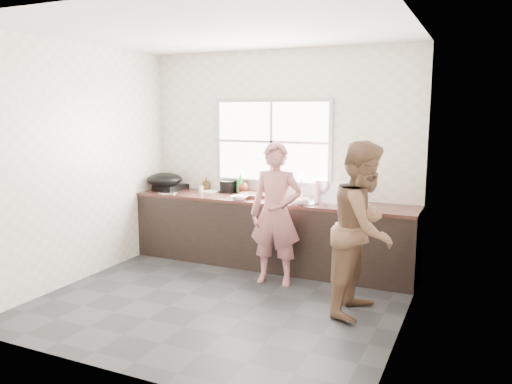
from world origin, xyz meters
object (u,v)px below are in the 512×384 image
at_px(bowl_held, 303,201).
at_px(pot_lid_right, 213,191).
at_px(wok, 165,179).
at_px(person_side, 364,228).
at_px(black_pot, 228,186).
at_px(woman, 276,218).
at_px(bottle_brown_short, 244,187).
at_px(plate_food, 210,192).
at_px(bottle_brown_tall, 206,184).
at_px(bottle_green, 241,182).
at_px(dish_rack, 335,192).
at_px(burner, 171,186).
at_px(pot_lid_left, 168,192).
at_px(bowl_mince, 240,198).
at_px(bowl_crabs, 298,202).
at_px(glass_jar, 201,189).
at_px(cutting_board, 256,195).

relative_size(bowl_held, pot_lid_right, 0.90).
bearing_deg(wok, person_side, -18.48).
bearing_deg(black_pot, woman, -37.62).
distance_m(bowl_held, bottle_brown_short, 1.04).
distance_m(plate_food, bottle_brown_tall, 0.17).
bearing_deg(woman, bottle_green, 129.82).
distance_m(bowl_held, pot_lid_right, 1.48).
bearing_deg(bowl_held, wok, 175.06).
relative_size(black_pot, dish_rack, 0.56).
height_order(burner, pot_lid_left, burner).
relative_size(bowl_mince, bowl_crabs, 1.08).
height_order(woman, black_pot, woman).
distance_m(bowl_crabs, plate_food, 1.42).
distance_m(bottle_green, burner, 1.10).
distance_m(plate_food, bottle_green, 0.44).
height_order(dish_rack, pot_lid_left, dish_rack).
height_order(black_pot, wok, wok).
relative_size(bottle_brown_tall, bottle_brown_short, 0.92).
bearing_deg(glass_jar, dish_rack, -2.02).
relative_size(cutting_board, wok, 0.91).
distance_m(burner, pot_lid_left, 0.37).
distance_m(person_side, bowl_held, 1.21).
bearing_deg(bowl_crabs, wok, 173.73).
bearing_deg(bottle_brown_tall, burner, -176.53).
height_order(person_side, bottle_green, person_side).
relative_size(plate_food, burner, 0.51).
distance_m(woman, bottle_brown_short, 1.12).
bearing_deg(glass_jar, cutting_board, 3.80).
distance_m(bowl_crabs, wok, 2.03).
height_order(bottle_brown_short, pot_lid_right, bottle_brown_short).
distance_m(black_pot, dish_rack, 1.57).
bearing_deg(black_pot, bowl_mince, -48.37).
height_order(bowl_crabs, bottle_brown_tall, bottle_brown_tall).
bearing_deg(bowl_mince, woman, -28.75).
xyz_separation_m(woman, person_side, (1.08, -0.43, 0.08)).
distance_m(black_pot, pot_lid_right, 0.24).
bearing_deg(bowl_held, glass_jar, 172.27).
bearing_deg(bowl_crabs, glass_jar, 170.38).
xyz_separation_m(person_side, glass_jar, (-2.40, 1.02, 0.07)).
xyz_separation_m(cutting_board, wok, (-1.34, -0.08, 0.13)).
height_order(black_pot, burner, black_pot).
bearing_deg(bowl_crabs, person_side, -39.19).
distance_m(bottle_brown_short, pot_lid_right, 0.47).
bearing_deg(bowl_crabs, black_pot, 159.14).
bearing_deg(pot_lid_left, bottle_green, 21.27).
distance_m(black_pot, bottle_brown_short, 0.24).
height_order(bowl_crabs, glass_jar, glass_jar).
xyz_separation_m(cutting_board, glass_jar, (-0.79, -0.05, 0.02)).
xyz_separation_m(wok, dish_rack, (2.41, -0.04, -0.00)).
distance_m(cutting_board, pot_lid_left, 1.21).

